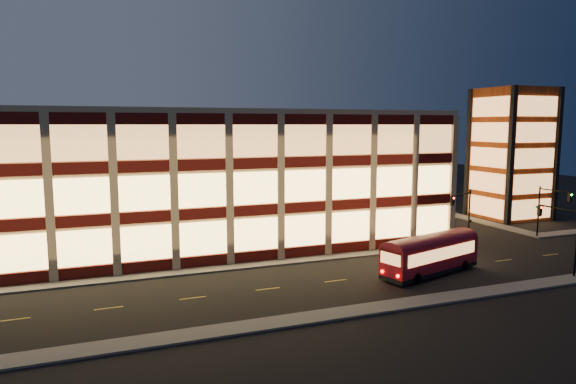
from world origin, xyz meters
name	(u,v)px	position (x,y,z in m)	size (l,w,h in m)	color
ground	(267,267)	(0.00, 0.00, 0.00)	(200.00, 200.00, 0.00)	black
sidewalk_office_south	(233,267)	(-3.00, 1.00, 0.07)	(54.00, 2.00, 0.15)	#514F4C
sidewalk_office_east	(385,219)	(23.00, 17.00, 0.07)	(2.00, 30.00, 0.15)	#514F4C
sidewalk_tower_south	(576,232)	(40.00, 1.00, 0.07)	(14.00, 2.00, 0.15)	#514F4C
sidewalk_tower_west	(450,214)	(34.00, 17.00, 0.07)	(2.00, 30.00, 0.15)	#514F4C
sidewalk_near	(329,315)	(0.00, -13.00, 0.07)	(100.00, 2.00, 0.15)	#514F4C
office_building	(198,174)	(-2.91, 16.91, 7.25)	(50.45, 30.45, 14.50)	tan
stair_tower	(511,154)	(39.95, 11.95, 8.99)	(8.60, 8.60, 18.00)	#8C3814
traffic_signal_far	(463,209)	(22.21, 0.24, 4.11)	(3.79, 1.87, 6.00)	black
traffic_signal_right	(549,204)	(33.50, -0.62, 4.10)	(1.20, 4.37, 6.00)	black
traffic_signal_near	(563,227)	(23.50, -11.03, 4.13)	(0.32, 4.45, 6.00)	black
trolley_bus	(431,252)	(12.65, -7.11, 1.94)	(10.66, 5.37, 3.51)	maroon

